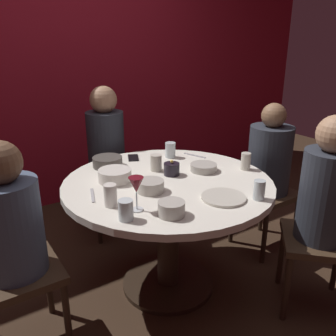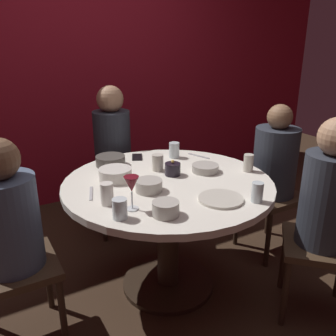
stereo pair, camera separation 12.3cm
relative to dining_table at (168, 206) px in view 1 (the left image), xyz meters
name	(u,v)px [view 1 (the left image)]	position (x,y,z in m)	size (l,w,h in m)	color
ground_plane	(168,284)	(0.00, 0.00, -0.58)	(8.00, 8.00, 0.00)	#382619
back_wall	(66,67)	(0.00, 1.71, 0.72)	(6.00, 0.10, 2.60)	maroon
dining_table	(168,206)	(0.00, 0.00, 0.00)	(1.26, 1.26, 0.75)	silver
seated_diner_left	(11,228)	(-0.90, 0.00, 0.12)	(0.40, 0.40, 1.14)	#3F2D1E
seated_diner_back	(106,145)	(0.00, 0.90, 0.16)	(0.40, 0.40, 1.22)	#3F2D1E
seated_diner_right	(269,162)	(0.89, 0.00, 0.12)	(0.40, 0.40, 1.13)	#3F2D1E
seated_diner_front_right	(326,196)	(0.63, -0.63, 0.15)	(0.57, 0.57, 1.19)	#3F2D1E
candle_holder	(172,169)	(0.07, 0.07, 0.21)	(0.10, 0.10, 0.10)	black
wine_glass	(136,186)	(-0.34, -0.24, 0.30)	(0.08, 0.08, 0.18)	silver
dinner_plate	(223,197)	(0.11, -0.38, 0.17)	(0.24, 0.24, 0.01)	beige
cell_phone	(133,158)	(0.02, 0.49, 0.17)	(0.07, 0.14, 0.01)	black
bowl_serving_large	(151,186)	(-0.17, -0.08, 0.20)	(0.15, 0.15, 0.07)	#B2ADA3
bowl_salad_center	(108,162)	(-0.20, 0.43, 0.20)	(0.19, 0.19, 0.07)	#4C4742
bowl_small_white	(115,175)	(-0.27, 0.17, 0.20)	(0.20, 0.20, 0.07)	silver
bowl_sauce_side	(171,209)	(-0.23, -0.38, 0.20)	(0.13, 0.13, 0.07)	#B2ADA3
bowl_rice_portion	(204,167)	(0.28, 0.01, 0.19)	(0.17, 0.17, 0.05)	#B2ADA3
cup_near_candle	(259,190)	(0.26, -0.48, 0.22)	(0.06, 0.06, 0.11)	silver
cup_by_left_diner	(246,161)	(0.53, -0.11, 0.22)	(0.06, 0.06, 0.11)	beige
cup_by_right_diner	(170,150)	(0.26, 0.36, 0.22)	(0.07, 0.07, 0.11)	silver
cup_center_front	(126,210)	(-0.43, -0.30, 0.22)	(0.07, 0.07, 0.10)	silver
cup_far_edge	(156,163)	(0.03, 0.19, 0.22)	(0.07, 0.07, 0.11)	beige
cup_beside_wine	(110,195)	(-0.43, -0.13, 0.23)	(0.07, 0.07, 0.12)	silver
fork_near_plate	(195,155)	(0.42, 0.29, 0.17)	(0.02, 0.18, 0.01)	#B7B7BC
knife_near_plate	(92,195)	(-0.46, 0.04, 0.17)	(0.02, 0.18, 0.01)	#B7B7BC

